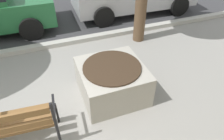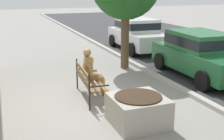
{
  "view_description": "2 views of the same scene",
  "coord_description": "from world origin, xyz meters",
  "views": [
    {
      "loc": [
        0.7,
        -2.1,
        2.93
      ],
      "look_at": [
        1.73,
        0.67,
        0.6
      ],
      "focal_mm": 33.05,
      "sensor_mm": 36.0,
      "label": 1
    },
    {
      "loc": [
        7.3,
        -2.1,
        2.98
      ],
      "look_at": [
        -0.27,
        0.81,
        0.75
      ],
      "focal_mm": 47.33,
      "sensor_mm": 36.0,
      "label": 2
    }
  ],
  "objects": [
    {
      "name": "curb_stone",
      "position": [
        0.0,
        2.9,
        0.06
      ],
      "size": [
        60.0,
        0.2,
        0.12
      ],
      "primitive_type": "cube",
      "color": "#B2AFA8",
      "rests_on": "ground"
    },
    {
      "name": "concrete_planter",
      "position": [
        1.73,
        0.67,
        0.34
      ],
      "size": [
        1.18,
        1.18,
        0.68
      ],
      "color": "#A8A399",
      "rests_on": "ground"
    }
  ]
}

